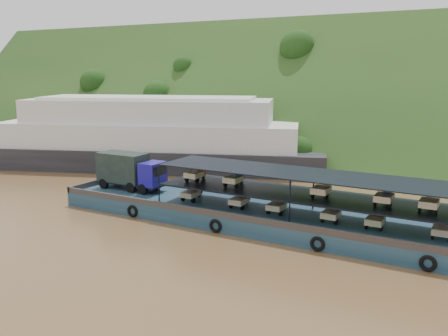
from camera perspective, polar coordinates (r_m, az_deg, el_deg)
The scene contains 4 objects.
ground at distance 43.13m, azimuth 0.36°, elevation -5.11°, with size 160.00×160.00×0.00m, color brown.
hillside at distance 75.89m, azimuth 13.69°, elevation 1.75°, with size 140.00×28.00×28.00m, color #1D3814.
cargo_barge at distance 40.22m, azimuth 2.74°, elevation -4.69°, with size 35.00×7.18×4.54m.
passenger_ferry at distance 63.37m, azimuth -8.50°, elevation 3.59°, with size 44.40×25.39×8.78m.
Camera 1 is at (20.09, -36.16, 12.22)m, focal length 40.00 mm.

